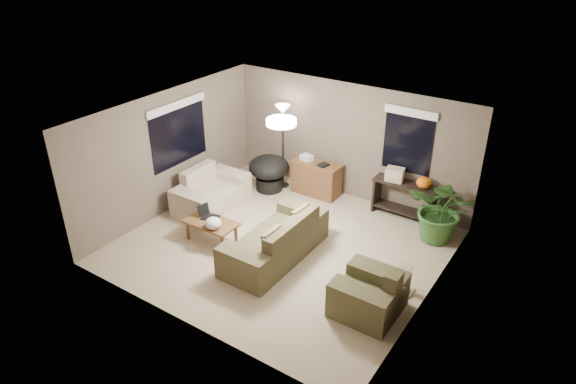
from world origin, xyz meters
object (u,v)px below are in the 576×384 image
Objects in this scene: floor_lamp at (283,119)px; houseplant at (442,217)px; cat_scratching_post at (404,280)px; papasan_chair at (269,170)px; loveseat at (210,194)px; desk at (316,178)px; coffee_table at (211,224)px; armchair at (369,295)px; console_table at (404,197)px; main_sofa at (277,243)px.

houseplant is (3.72, -0.24, -1.09)m from floor_lamp.
papasan_chair is at bearing 156.20° from cat_scratching_post.
cat_scratching_post is at bearing -4.98° from loveseat.
coffee_table is at bearing -103.44° from desk.
cat_scratching_post is (0.04, -1.82, -0.29)m from houseplant.
loveseat and armchair have the same top height.
armchair is 2.58m from houseplant.
console_table is (1.98, 0.14, 0.06)m from desk.
papasan_chair is at bearing -115.70° from floor_lamp.
houseplant reaches higher than cat_scratching_post.
armchair is 3.92m from desk.
floor_lamp is 4.50m from cat_scratching_post.
loveseat is 4.50m from cat_scratching_post.
console_table is 0.68× the size of floor_lamp.
coffee_table is 0.91× the size of desk.
cat_scratching_post is (4.48, -0.39, -0.08)m from loveseat.
papasan_chair is at bearing 67.35° from loveseat.
loveseat is at bearing -112.65° from papasan_chair.
main_sofa is 2.36× the size of papasan_chair.
papasan_chair is 0.49× the size of floor_lamp.
desk is at bearing 173.96° from houseplant.
main_sofa is at bearing -116.62° from console_table.
loveseat reaches higher than cat_scratching_post.
desk is at bearing 144.14° from cat_scratching_post.
papasan_chair is (-1.66, 2.08, 0.17)m from main_sofa.
armchair is at bearing -15.11° from loveseat.
console_table is 3.01m from papasan_chair.
main_sofa is 3.11m from houseplant.
loveseat is at bearing -162.17° from houseplant.
loveseat reaches higher than papasan_chair.
papasan_chair is 1.19m from floor_lamp.
loveseat is 3.99m from console_table.
main_sofa is 2.04m from armchair.
floor_lamp reaches higher than console_table.
main_sofa reaches higher than coffee_table.
houseplant is (0.91, -0.45, 0.07)m from console_table.
main_sofa is 4.40× the size of cat_scratching_post.
armchair is 4.42m from papasan_chair.
papasan_chair reaches higher than console_table.
main_sofa is 2.00× the size of desk.
loveseat is 1.60× the size of armchair.
armchair is at bearing -38.69° from floor_lamp.
console_table is 3.05m from floor_lamp.
desk is (0.65, 2.72, 0.02)m from coffee_table.
floor_lamp is at bearing 141.31° from armchair.
armchair is 2.00× the size of cat_scratching_post.
floor_lamp is 3.89m from houseplant.
floor_lamp is at bearing 176.37° from houseplant.
floor_lamp reaches higher than papasan_chair.
houseplant is (4.44, 1.43, 0.21)m from loveseat.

